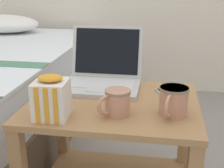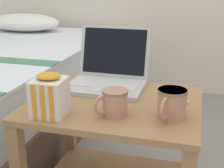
{
  "view_description": "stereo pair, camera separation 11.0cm",
  "coord_description": "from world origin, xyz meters",
  "px_view_note": "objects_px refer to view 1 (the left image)",
  "views": [
    {
      "loc": [
        0.17,
        -1.07,
        0.94
      ],
      "look_at": [
        0.0,
        -0.04,
        0.58
      ],
      "focal_mm": 50.0,
      "sensor_mm": 36.0,
      "label": 1
    },
    {
      "loc": [
        0.28,
        -1.04,
        0.94
      ],
      "look_at": [
        0.0,
        -0.04,
        0.58
      ],
      "focal_mm": 50.0,
      "sensor_mm": 36.0,
      "label": 2
    }
  ],
  "objects_px": {
    "laptop": "(103,75)",
    "mug_front_left": "(173,100)",
    "snack_bag": "(51,98)",
    "cell_phone": "(170,95)",
    "mug_front_right": "(117,101)"
  },
  "relations": [
    {
      "from": "laptop",
      "to": "mug_front_left",
      "type": "bearing_deg",
      "value": -41.68
    },
    {
      "from": "laptop",
      "to": "snack_bag",
      "type": "relative_size",
      "value": 2.14
    },
    {
      "from": "snack_bag",
      "to": "cell_phone",
      "type": "height_order",
      "value": "snack_bag"
    },
    {
      "from": "cell_phone",
      "to": "mug_front_left",
      "type": "bearing_deg",
      "value": -88.14
    },
    {
      "from": "laptop",
      "to": "mug_front_left",
      "type": "xyz_separation_m",
      "value": [
        0.29,
        -0.26,
        0.01
      ]
    },
    {
      "from": "mug_front_left",
      "to": "laptop",
      "type": "bearing_deg",
      "value": 138.32
    },
    {
      "from": "laptop",
      "to": "mug_front_left",
      "type": "relative_size",
      "value": 2.29
    },
    {
      "from": "mug_front_left",
      "to": "cell_phone",
      "type": "bearing_deg",
      "value": 91.86
    },
    {
      "from": "laptop",
      "to": "snack_bag",
      "type": "bearing_deg",
      "value": -106.61
    },
    {
      "from": "snack_bag",
      "to": "cell_phone",
      "type": "relative_size",
      "value": 0.92
    },
    {
      "from": "laptop",
      "to": "mug_front_right",
      "type": "relative_size",
      "value": 2.96
    },
    {
      "from": "mug_front_left",
      "to": "snack_bag",
      "type": "bearing_deg",
      "value": -167.61
    },
    {
      "from": "cell_phone",
      "to": "snack_bag",
      "type": "bearing_deg",
      "value": -145.36
    },
    {
      "from": "mug_front_left",
      "to": "snack_bag",
      "type": "distance_m",
      "value": 0.4
    },
    {
      "from": "snack_bag",
      "to": "cell_phone",
      "type": "xyz_separation_m",
      "value": [
        0.38,
        0.27,
        -0.06
      ]
    }
  ]
}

